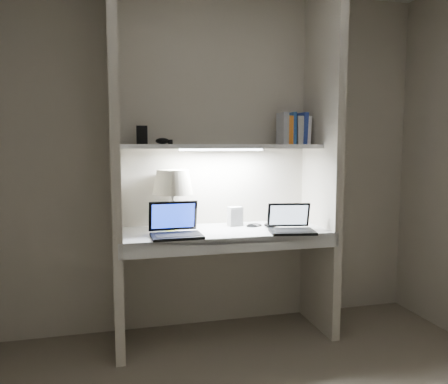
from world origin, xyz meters
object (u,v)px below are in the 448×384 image
object	(u,v)px
laptop_main	(175,228)
laptop_netbook	(291,225)
book_row	(293,129)
speaker	(235,216)
table_lamp	(173,189)

from	to	relation	value
laptop_main	laptop_netbook	world-z (taller)	laptop_main
book_row	laptop_netbook	bearing A→B (deg)	-114.01
laptop_main	speaker	xyz separation A→B (m)	(0.47, 0.25, 0.02)
table_lamp	speaker	distance (m)	0.50
laptop_netbook	speaker	bearing A→B (deg)	145.98
laptop_netbook	book_row	world-z (taller)	book_row
laptop_main	speaker	distance (m)	0.54
table_lamp	book_row	distance (m)	1.00
table_lamp	laptop_netbook	bearing A→B (deg)	-21.08
laptop_main	book_row	xyz separation A→B (m)	(0.92, 0.26, 0.65)
laptop_netbook	book_row	distance (m)	0.74
speaker	book_row	distance (m)	0.78
laptop_netbook	book_row	bearing A→B (deg)	76.32
laptop_main	book_row	distance (m)	1.16
speaker	book_row	xyz separation A→B (m)	(0.45, 0.00, 0.64)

